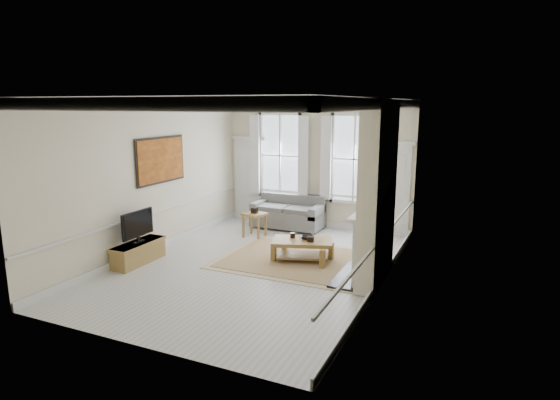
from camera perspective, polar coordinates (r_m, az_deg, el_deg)
The scene contains 23 objects.
floor at distance 9.82m, azimuth -2.92°, elevation -8.01°, with size 7.20×7.20×0.00m, color #B7B5AD.
ceiling at distance 9.25m, azimuth -3.14°, elevation 12.23°, with size 7.20×7.20×0.00m, color white.
back_wall at distance 12.66m, azimuth 4.48°, elevation 4.34°, with size 5.20×5.20×0.00m, color beige.
left_wall at distance 10.82m, azimuth -15.37°, elevation 2.71°, with size 7.20×7.20×0.00m, color beige.
right_wall at distance 8.53m, azimuth 12.69°, elevation 0.53°, with size 7.20×7.20×0.00m, color beige.
window_left at distance 12.98m, azimuth 0.04°, elevation 5.45°, with size 1.26×0.20×2.20m, color #B2BCC6, non-canonical shape.
window_right at distance 12.28m, azimuth 9.04°, elevation 4.94°, with size 1.26×0.20×2.20m, color #B2BCC6, non-canonical shape.
door_left at distance 13.53m, azimuth -3.81°, elevation 2.47°, with size 0.90×0.08×2.30m, color silver.
door_right at distance 12.17m, azimuth 13.48°, elevation 1.14°, with size 0.90×0.08×2.30m, color silver.
painting at distance 10.98m, azimuth -14.32°, elevation 4.74°, with size 0.05×1.66×1.06m, color #C16A21.
chimney_breast at distance 8.76m, azimuth 11.84°, elevation 0.86°, with size 0.35×1.70×3.38m, color beige.
hearth at distance 9.31m, azimuth 8.82°, elevation -9.11°, with size 0.55×1.50×0.05m, color black.
fireplace at distance 9.04m, azimuth 10.18°, elevation -5.07°, with size 0.21×1.45×1.33m.
mirror at distance 8.75m, azimuth 10.56°, elevation 3.22°, with size 0.06×1.26×1.06m, color gold.
sofa at distance 12.67m, azimuth 1.07°, elevation -1.77°, with size 1.89×0.92×0.87m.
side_table at distance 11.79m, azimuth -3.13°, elevation -2.13°, with size 0.62×0.62×0.61m.
rug at distance 10.11m, azimuth 2.75°, elevation -7.36°, with size 3.50×2.60×0.02m, color #93764C.
coffee_table at distance 9.99m, azimuth 2.77°, elevation -5.31°, with size 1.42×1.09×0.47m.
ceramic_pot_a at distance 10.09m, azimuth 1.56°, elevation -4.33°, with size 0.11×0.11×0.11m, color black.
ceramic_pot_b at distance 9.84m, azimuth 3.75°, elevation -4.78°, with size 0.15×0.15×0.11m, color black.
bowl at distance 10.03m, azimuth 3.25°, elevation -4.57°, with size 0.27×0.27×0.07m, color black.
tv_stand at distance 10.35m, azimuth -16.86°, elevation -6.17°, with size 0.41×1.27×0.45m, color olive.
tv at distance 10.16m, azimuth -16.97°, elevation -2.85°, with size 0.08×0.90×0.68m.
Camera 1 is at (4.25, -8.22, 3.30)m, focal length 30.00 mm.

